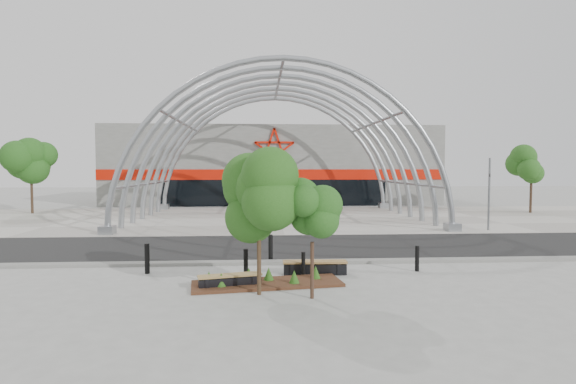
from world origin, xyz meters
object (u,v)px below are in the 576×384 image
at_px(street_tree_0, 259,200).
at_px(bench_1, 315,268).
at_px(street_tree_1, 312,219).
at_px(bench_0, 230,281).
at_px(signal_pole, 489,193).
at_px(bollard_2, 246,263).

distance_m(street_tree_0, bench_1, 4.08).
bearing_deg(street_tree_1, bench_1, 81.51).
xyz_separation_m(street_tree_1, bench_0, (-2.46, 1.32, -2.11)).
height_order(bench_0, bench_1, bench_1).
distance_m(street_tree_1, bench_0, 3.50).
bearing_deg(signal_pole, bench_1, -138.81).
distance_m(bench_0, bench_1, 3.31).
bearing_deg(street_tree_1, bollard_2, 126.42).
distance_m(street_tree_0, bench_0, 2.92).
bearing_deg(bollard_2, signal_pole, 36.48).
height_order(signal_pole, bench_1, signal_pole).
distance_m(street_tree_1, bench_1, 3.62).
bearing_deg(street_tree_1, signal_pole, 47.35).
bearing_deg(street_tree_0, bench_0, 137.75).
bearing_deg(bench_1, street_tree_1, -98.49).
bearing_deg(bench_0, bollard_2, 71.92).
xyz_separation_m(signal_pole, bench_0, (-14.58, -11.84, -2.08)).
height_order(street_tree_0, bench_0, street_tree_0).
xyz_separation_m(street_tree_0, street_tree_1, (1.53, -0.48, -0.53)).
xyz_separation_m(street_tree_1, bench_1, (0.44, 2.93, -2.08)).
distance_m(street_tree_0, bollard_2, 3.28).
relative_size(street_tree_0, bench_0, 1.92).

